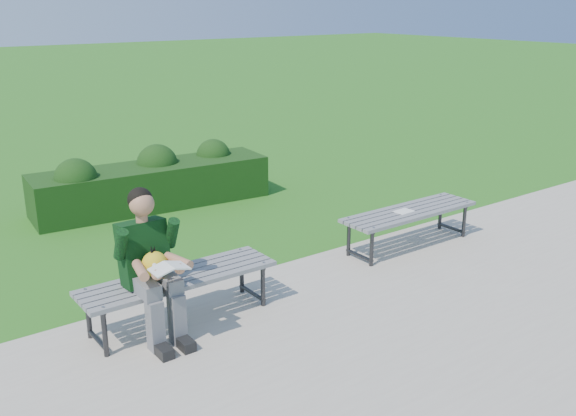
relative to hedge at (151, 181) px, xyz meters
The scene contains 7 objects.
ground 2.92m from the hedge, 93.87° to the right, with size 80.00×80.00×0.00m.
walkway 4.66m from the hedge, 92.41° to the right, with size 30.00×3.50×0.02m.
hedge is the anchor object (origin of this frame).
bench_left 3.67m from the hedge, 110.87° to the right, with size 1.80×0.50×0.46m.
bench_right 3.77m from the hedge, 62.12° to the right, with size 1.80×0.50×0.46m.
seated_boy 3.89m from the hedge, 114.53° to the right, with size 0.56×0.76×1.31m.
paper_sheet 3.72m from the hedge, 63.48° to the right, with size 0.23×0.17×0.01m.
Camera 1 is at (-3.44, -5.38, 2.81)m, focal length 40.00 mm.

